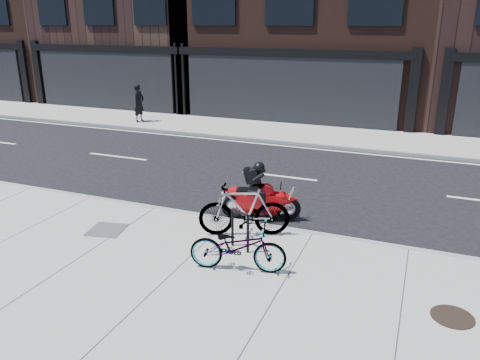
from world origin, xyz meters
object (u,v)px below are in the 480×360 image
at_px(bicycle_rear, 244,210).
at_px(pedestrian, 139,103).
at_px(motorcycle, 264,196).
at_px(bicycle_front, 238,247).
at_px(manhole_cover, 452,317).
at_px(bike_rack, 240,227).
at_px(utility_grate, 107,230).

distance_m(bicycle_rear, pedestrian, 13.26).
bearing_deg(motorcycle, pedestrian, 121.75).
bearing_deg(bicycle_front, manhole_cover, -104.83).
distance_m(bike_rack, motorcycle, 1.93).
relative_size(bicycle_rear, utility_grate, 2.62).
xyz_separation_m(bike_rack, bicycle_front, (0.28, -0.80, -0.01)).
distance_m(bike_rack, pedestrian, 13.86).
height_order(bike_rack, motorcycle, motorcycle).
relative_size(motorcycle, manhole_cover, 2.87).
relative_size(bicycle_front, manhole_cover, 2.73).
height_order(bike_rack, bicycle_rear, bicycle_rear).
distance_m(motorcycle, utility_grate, 3.69).
xyz_separation_m(bicycle_front, bicycle_rear, (-0.44, 1.45, 0.12)).
height_order(motorcycle, manhole_cover, motorcycle).
xyz_separation_m(pedestrian, manhole_cover, (13.16, -11.30, -0.87)).
height_order(motorcycle, pedestrian, pedestrian).
bearing_deg(bike_rack, utility_grate, -175.25).
relative_size(bicycle_front, motorcycle, 0.95).
relative_size(bicycle_rear, manhole_cover, 2.97).
distance_m(bicycle_rear, manhole_cover, 4.47).
bearing_deg(bicycle_rear, pedestrian, -158.94).
distance_m(bicycle_front, motorcycle, 2.76).
height_order(bicycle_rear, manhole_cover, bicycle_rear).
relative_size(motorcycle, utility_grate, 2.53).
xyz_separation_m(bike_rack, pedestrian, (-9.20, 10.36, 0.39)).
xyz_separation_m(motorcycle, pedestrian, (-9.05, 8.44, 0.42)).
height_order(pedestrian, manhole_cover, pedestrian).
bearing_deg(pedestrian, motorcycle, -129.74).
bearing_deg(motorcycle, manhole_cover, -49.98).
xyz_separation_m(pedestrian, utility_grate, (6.10, -10.62, -0.87)).
relative_size(bike_rack, manhole_cover, 1.25).
relative_size(bicycle_front, pedestrian, 1.03).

